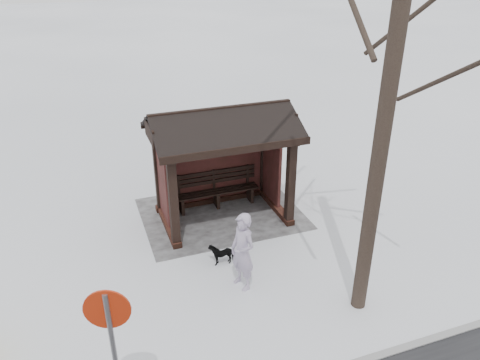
% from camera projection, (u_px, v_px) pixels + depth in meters
% --- Properties ---
extents(ground, '(120.00, 120.00, 0.00)m').
position_uv_depth(ground, '(224.00, 217.00, 12.60)').
color(ground, white).
rests_on(ground, ground).
extents(trampled_patch, '(4.20, 3.20, 0.02)m').
position_uv_depth(trampled_patch, '(221.00, 213.00, 12.76)').
color(trampled_patch, gray).
rests_on(trampled_patch, ground).
extents(bus_shelter, '(3.60, 2.40, 3.09)m').
position_uv_depth(bus_shelter, '(220.00, 140.00, 11.77)').
color(bus_shelter, '#371D14').
rests_on(bus_shelter, ground).
extents(pedestrian, '(0.60, 0.74, 1.75)m').
position_uv_depth(pedestrian, '(243.00, 252.00, 9.67)').
color(pedestrian, '#A99BB6').
rests_on(pedestrian, ground).
extents(dog, '(0.60, 0.28, 0.50)m').
position_uv_depth(dog, '(222.00, 253.00, 10.70)').
color(dog, black).
rests_on(dog, ground).
extents(road_sign, '(0.63, 0.21, 2.52)m').
position_uv_depth(road_sign, '(111.00, 332.00, 6.40)').
color(road_sign, slate).
rests_on(road_sign, ground).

